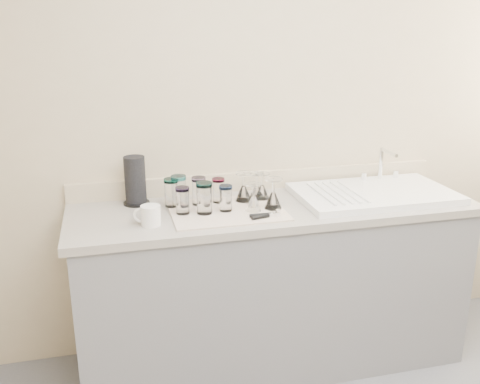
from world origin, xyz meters
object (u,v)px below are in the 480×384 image
object	(u,v)px
tumbler_blue	(204,198)
paper_towel_roll	(135,181)
tumbler_lavender	(226,198)
goblet_front_right	(273,198)
tumbler_cyan	(199,191)
tumbler_magenta	(183,200)
tumbler_teal	(179,190)
can_opener	(265,215)
goblet_back_right	(262,190)
goblet_front_left	(253,202)
sink_unit	(374,193)
tumbler_purple	(218,190)
goblet_extra	(257,190)
goblet_back_left	(244,191)
tumbler_extra	(171,192)
white_mug	(150,215)

from	to	relation	value
tumbler_blue	paper_towel_roll	distance (m)	0.39
tumbler_lavender	goblet_front_right	size ratio (longest dim) A/B	0.83
goblet_front_right	paper_towel_roll	world-z (taller)	paper_towel_roll
tumbler_cyan	tumbler_blue	world-z (taller)	tumbler_blue
tumbler_lavender	tumbler_magenta	bearing A→B (deg)	177.11
tumbler_teal	can_opener	xyz separation A→B (m)	(0.37, -0.28, -0.07)
tumbler_magenta	tumbler_blue	world-z (taller)	tumbler_blue
goblet_back_right	goblet_front_left	bearing A→B (deg)	-119.00
tumbler_cyan	paper_towel_roll	bearing A→B (deg)	160.70
sink_unit	paper_towel_roll	size ratio (longest dim) A/B	3.31
tumbler_cyan	paper_towel_roll	world-z (taller)	paper_towel_roll
tumbler_cyan	tumbler_purple	size ratio (longest dim) A/B	1.12
goblet_extra	can_opener	bearing A→B (deg)	-97.79
goblet_back_left	goblet_front_left	size ratio (longest dim) A/B	1.10
goblet_front_left	can_opener	world-z (taller)	goblet_front_left
tumbler_extra	white_mug	distance (m)	0.25
tumbler_purple	tumbler_extra	world-z (taller)	tumbler_extra
goblet_back_right	goblet_front_left	size ratio (longest dim) A/B	1.00
paper_towel_roll	tumbler_extra	bearing A→B (deg)	-31.15
tumbler_purple	goblet_front_left	size ratio (longest dim) A/B	0.92
goblet_front_left	goblet_front_right	distance (m)	0.10
goblet_back_left	tumbler_cyan	bearing A→B (deg)	179.77
goblet_back_left	tumbler_magenta	bearing A→B (deg)	-160.75
tumbler_purple	can_opener	size ratio (longest dim) A/B	0.85
sink_unit	tumbler_lavender	distance (m)	0.82
tumbler_magenta	white_mug	size ratio (longest dim) A/B	0.97
tumbler_extra	paper_towel_roll	world-z (taller)	paper_towel_roll
tumbler_purple	paper_towel_roll	world-z (taller)	paper_towel_roll
tumbler_lavender	tumbler_extra	world-z (taller)	tumbler_extra
tumbler_blue	sink_unit	bearing A→B (deg)	3.57
tumbler_purple	goblet_extra	distance (m)	0.21
goblet_back_left	sink_unit	bearing A→B (deg)	-6.58
tumbler_extra	white_mug	size ratio (longest dim) A/B	1.04
goblet_back_right	tumbler_lavender	bearing A→B (deg)	-148.63
tumbler_magenta	tumbler_purple	bearing A→B (deg)	31.78
tumbler_extra	goblet_extra	xyz separation A→B (m)	(0.45, 0.02, -0.03)
tumbler_extra	goblet_extra	world-z (taller)	tumbler_extra
tumbler_magenta	tumbler_extra	size ratio (longest dim) A/B	0.92
tumbler_blue	goblet_extra	distance (m)	0.35
goblet_front_right	tumbler_blue	bearing A→B (deg)	178.07
sink_unit	tumbler_teal	size ratio (longest dim) A/B	5.38
tumbler_teal	goblet_front_right	size ratio (longest dim) A/B	0.99
tumbler_purple	tumbler_magenta	distance (m)	0.24
tumbler_purple	goblet_back_left	distance (m)	0.13
sink_unit	tumbler_blue	distance (m)	0.93
sink_unit	can_opener	distance (m)	0.68
goblet_front_left	tumbler_blue	bearing A→B (deg)	175.20
goblet_back_left	white_mug	size ratio (longest dim) A/B	1.10
goblet_back_right	paper_towel_roll	distance (m)	0.65
tumbler_purple	goblet_extra	world-z (taller)	goblet_extra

